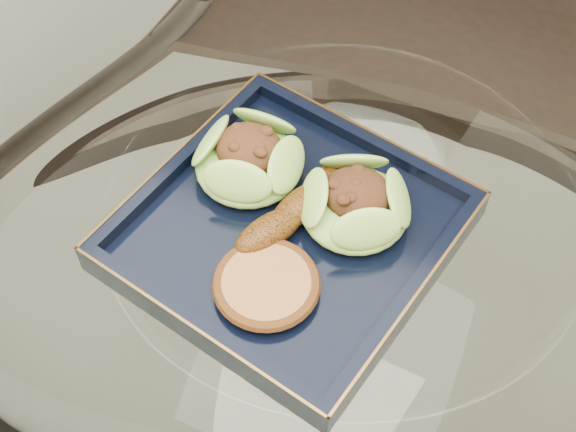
% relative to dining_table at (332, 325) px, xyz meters
% --- Properties ---
extents(dining_table, '(1.13, 1.13, 0.77)m').
position_rel_dining_table_xyz_m(dining_table, '(0.00, 0.00, 0.00)').
color(dining_table, white).
rests_on(dining_table, ground).
extents(dining_chair, '(0.46, 0.46, 1.01)m').
position_rel_dining_table_xyz_m(dining_chair, '(-0.10, 0.57, -0.03)').
color(dining_chair, black).
rests_on(dining_chair, ground).
extents(navy_plate, '(0.32, 0.32, 0.02)m').
position_rel_dining_table_xyz_m(navy_plate, '(-0.05, -0.02, 0.17)').
color(navy_plate, black).
rests_on(navy_plate, dining_table).
extents(lettuce_wrap_left, '(0.13, 0.13, 0.04)m').
position_rel_dining_table_xyz_m(lettuce_wrap_left, '(-0.11, 0.03, 0.20)').
color(lettuce_wrap_left, '#6EA730').
rests_on(lettuce_wrap_left, navy_plate).
extents(lettuce_wrap_right, '(0.10, 0.10, 0.04)m').
position_rel_dining_table_xyz_m(lettuce_wrap_right, '(0.01, 0.02, 0.20)').
color(lettuce_wrap_right, '#76B133').
rests_on(lettuce_wrap_right, navy_plate).
extents(roasted_plantain, '(0.08, 0.15, 0.03)m').
position_rel_dining_table_xyz_m(roasted_plantain, '(-0.04, 0.00, 0.20)').
color(roasted_plantain, '#6B380B').
rests_on(roasted_plantain, navy_plate).
extents(crumb_patty, '(0.08, 0.08, 0.02)m').
position_rel_dining_table_xyz_m(crumb_patty, '(-0.04, -0.09, 0.19)').
color(crumb_patty, '#A76B37').
rests_on(crumb_patty, navy_plate).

